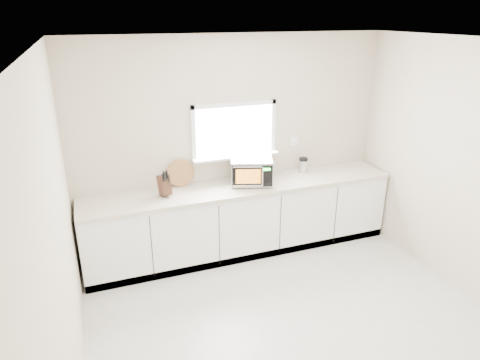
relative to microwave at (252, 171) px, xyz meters
name	(u,v)px	position (x,y,z in m)	size (l,w,h in m)	color
ground	(303,335)	(-0.13, -1.72, -1.09)	(4.00, 4.00, 0.00)	beige
back_wall	(234,144)	(-0.13, 0.28, 0.27)	(4.00, 0.17, 2.70)	#C0B298
cabinets	(242,220)	(-0.13, -0.02, -0.65)	(3.92, 0.60, 0.88)	white
countertop	(242,187)	(-0.13, -0.03, -0.19)	(3.92, 0.64, 0.04)	beige
microwave	(252,171)	(0.00, 0.00, 0.00)	(0.60, 0.53, 0.33)	black
knife_block	(164,185)	(-1.09, -0.01, -0.03)	(0.15, 0.24, 0.32)	#462419
cutting_board	(181,173)	(-0.85, 0.22, 0.00)	(0.34, 0.34, 0.02)	olive
coffee_grinder	(303,165)	(0.80, 0.14, -0.07)	(0.14, 0.14, 0.20)	#B3B6BB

